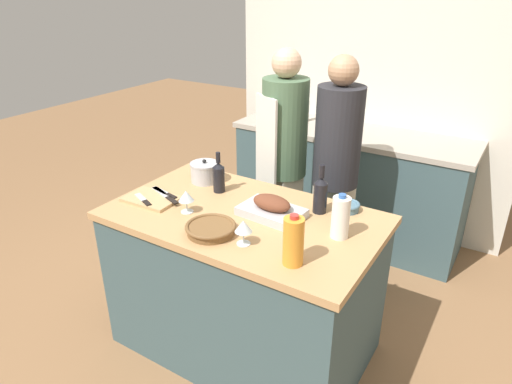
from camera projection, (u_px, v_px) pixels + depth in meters
ground_plane at (245, 342)px, 2.79m from camera, size 12.00×12.00×0.00m
kitchen_island at (244, 283)px, 2.61m from camera, size 1.45×0.85×0.89m
back_counter at (348, 184)px, 3.81m from camera, size 1.90×0.60×0.92m
back_wall at (372, 79)px, 3.74m from camera, size 2.40×0.10×2.55m
roasting_pan at (272, 208)px, 2.38m from camera, size 0.35×0.24×0.11m
wicker_basket at (211, 228)px, 2.23m from camera, size 0.25×0.25×0.05m
cutting_board at (151, 199)px, 2.57m from camera, size 0.30×0.21×0.02m
stock_pot at (205, 172)px, 2.79m from camera, size 0.18×0.18×0.14m
mixing_bowl at (347, 206)px, 2.45m from camera, size 0.14×0.14×0.05m
juice_jug at (293, 241)px, 1.95m from camera, size 0.09×0.09×0.24m
milk_jug at (340, 217)px, 2.16m from camera, size 0.09×0.09×0.23m
wine_bottle_green at (320, 194)px, 2.40m from camera, size 0.07×0.07×0.27m
wine_bottle_dark at (219, 176)px, 2.64m from camera, size 0.07×0.07×0.24m
wine_glass_left at (186, 197)px, 2.40m from camera, size 0.08×0.08×0.13m
wine_glass_right at (243, 227)px, 2.11m from camera, size 0.08×0.08×0.12m
knife_chef at (166, 196)px, 2.58m from camera, size 0.26×0.12×0.01m
knife_paring at (165, 193)px, 2.61m from camera, size 0.21×0.07×0.01m
knife_bread at (144, 200)px, 2.53m from camera, size 0.17×0.10×0.01m
condiment_bottle_tall at (350, 122)px, 3.53m from camera, size 0.05×0.05×0.19m
condiment_bottle_short at (306, 111)px, 3.84m from camera, size 0.05×0.05×0.19m
person_cook_aproned at (283, 157)px, 3.13m from camera, size 0.33×0.35×1.64m
person_cook_guest at (336, 166)px, 2.99m from camera, size 0.30×0.30×1.62m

